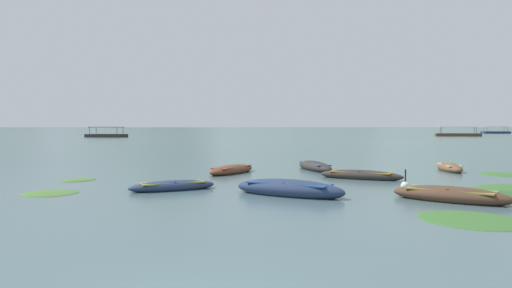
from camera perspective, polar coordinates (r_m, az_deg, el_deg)
name	(u,v)px	position (r m, az deg, el deg)	size (l,w,h in m)	color
ground_plane	(302,127)	(1505.97, 5.63, 2.07)	(6000.00, 6000.00, 0.00)	#476066
mountain_1	(163,82)	(2509.42, -11.18, 7.40)	(1421.73, 1421.73, 465.31)	#56665B
mountain_2	(294,81)	(2627.13, 4.65, 7.53)	(1963.46, 1963.46, 495.88)	slate
mountain_3	(454,68)	(2633.19, 22.75, 8.40)	(1768.92, 1768.92, 591.71)	slate
rowboat_0	(232,170)	(25.46, -2.95, -3.14)	(2.63, 4.17, 0.56)	brown
rowboat_1	(450,168)	(28.84, 22.33, -2.67)	(1.00, 3.33, 0.57)	brown
rowboat_2	(173,186)	(19.06, -10.04, -5.03)	(3.50, 2.77, 0.48)	navy
rowboat_3	(361,175)	(23.22, 12.54, -3.72)	(4.09, 2.38, 0.54)	#2D2826
rowboat_4	(450,195)	(17.32, 22.42, -5.74)	(4.00, 3.09, 0.63)	#4C3323
rowboat_6	(315,166)	(27.47, 7.10, -2.71)	(2.50, 4.60, 0.64)	#2D2826
rowboat_7	(289,189)	(17.39, 3.98, -5.45)	(4.48, 3.01, 0.74)	navy
ferry_0	(106,135)	(112.52, -17.61, 1.01)	(9.23, 4.64, 2.54)	#2D2826
ferry_1	(458,134)	(127.94, 23.20, 1.07)	(10.81, 4.53, 2.54)	#4C3323
ferry_2	(496,132)	(181.13, 26.95, 1.28)	(9.36, 3.91, 2.54)	navy
mooring_buoy	(405,186)	(20.36, 17.58, -4.82)	(0.37, 0.37, 0.87)	silver
weed_patch_0	(78,180)	(23.61, -20.67, -4.13)	(1.77, 1.29, 0.14)	#477033
weed_patch_2	(502,175)	(27.89, 27.61, -3.28)	(2.34, 2.23, 0.14)	#38662D
weed_patch_3	(505,195)	(19.82, 27.82, -5.42)	(1.91, 1.99, 0.14)	#2D5628
weed_patch_4	(502,188)	(21.89, 27.55, -4.72)	(3.45, 1.91, 0.14)	#38662D
weed_patch_5	(471,220)	(14.13, 24.55, -8.35)	(2.94, 2.63, 0.14)	#38662D
weed_patch_6	(50,193)	(19.48, -23.57, -5.48)	(2.06, 2.02, 0.14)	#477033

